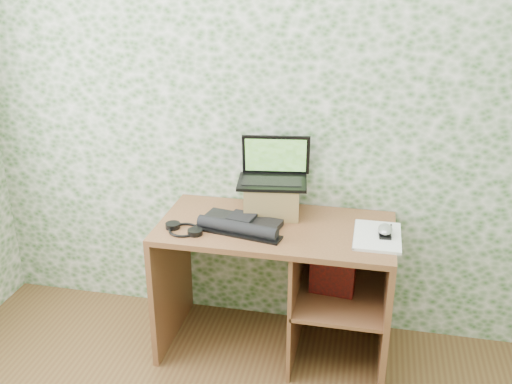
% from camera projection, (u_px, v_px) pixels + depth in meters
% --- Properties ---
extents(wall_back, '(3.50, 0.00, 3.50)m').
position_uv_depth(wall_back, '(288.00, 106.00, 2.98)').
color(wall_back, silver).
rests_on(wall_back, ground).
extents(desk, '(1.20, 0.60, 0.75)m').
position_uv_depth(desk, '(291.00, 270.00, 3.02)').
color(desk, brown).
rests_on(desk, floor).
extents(riser, '(0.31, 0.27, 0.17)m').
position_uv_depth(riser, '(272.00, 199.00, 3.01)').
color(riser, olive).
rests_on(riser, desk).
extents(laptop, '(0.39, 0.30, 0.24)m').
position_uv_depth(laptop, '(274.00, 171.00, 3.00)').
color(laptop, black).
rests_on(laptop, riser).
extents(keyboard, '(0.46, 0.30, 0.06)m').
position_uv_depth(keyboard, '(240.00, 224.00, 2.87)').
color(keyboard, black).
rests_on(keyboard, desk).
extents(headphones, '(0.21, 0.20, 0.03)m').
position_uv_depth(headphones, '(184.00, 229.00, 2.84)').
color(headphones, black).
rests_on(headphones, desk).
extents(notepad, '(0.23, 0.32, 0.02)m').
position_uv_depth(notepad, '(377.00, 236.00, 2.78)').
color(notepad, white).
rests_on(notepad, desk).
extents(mouse, '(0.08, 0.12, 0.04)m').
position_uv_depth(mouse, '(385.00, 232.00, 2.77)').
color(mouse, '#BCBCBF').
rests_on(mouse, notepad).
extents(pen, '(0.03, 0.14, 0.01)m').
position_uv_depth(pen, '(389.00, 230.00, 2.81)').
color(pen, black).
rests_on(pen, notepad).
extents(red_box, '(0.23, 0.09, 0.27)m').
position_uv_depth(red_box, '(333.00, 270.00, 2.93)').
color(red_box, maroon).
rests_on(red_box, desk).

